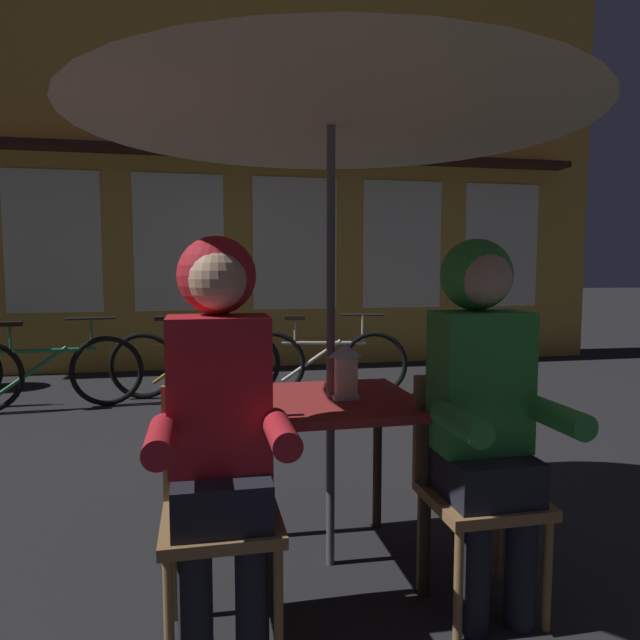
% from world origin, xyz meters
% --- Properties ---
extents(ground_plane, '(60.00, 60.00, 0.00)m').
position_xyz_m(ground_plane, '(0.00, 0.00, 0.00)').
color(ground_plane, '#232326').
extents(cafe_table, '(0.72, 0.72, 0.74)m').
position_xyz_m(cafe_table, '(0.00, 0.00, 0.64)').
color(cafe_table, maroon).
rests_on(cafe_table, ground_plane).
extents(patio_umbrella, '(2.10, 2.10, 2.31)m').
position_xyz_m(patio_umbrella, '(0.00, 0.00, 2.06)').
color(patio_umbrella, '#4C4C51').
rests_on(patio_umbrella, ground_plane).
extents(lantern, '(0.11, 0.11, 0.23)m').
position_xyz_m(lantern, '(0.06, -0.02, 0.86)').
color(lantern, white).
rests_on(lantern, cafe_table).
extents(chair_left, '(0.40, 0.40, 0.87)m').
position_xyz_m(chair_left, '(-0.48, -0.37, 0.49)').
color(chair_left, olive).
rests_on(chair_left, ground_plane).
extents(chair_right, '(0.40, 0.40, 0.87)m').
position_xyz_m(chair_right, '(0.48, -0.37, 0.49)').
color(chair_right, olive).
rests_on(chair_right, ground_plane).
extents(person_left_hooded, '(0.45, 0.56, 1.40)m').
position_xyz_m(person_left_hooded, '(-0.48, -0.43, 0.85)').
color(person_left_hooded, black).
rests_on(person_left_hooded, ground_plane).
extents(person_right_hooded, '(0.45, 0.56, 1.40)m').
position_xyz_m(person_right_hooded, '(0.48, -0.43, 0.85)').
color(person_right_hooded, black).
rests_on(person_right_hooded, ground_plane).
extents(shopfront_building, '(10.00, 0.93, 6.20)m').
position_xyz_m(shopfront_building, '(-0.04, 5.40, 3.09)').
color(shopfront_building, gold).
rests_on(shopfront_building, ground_plane).
extents(bicycle_second, '(1.68, 0.22, 0.84)m').
position_xyz_m(bicycle_second, '(-1.91, 3.20, 0.35)').
color(bicycle_second, black).
rests_on(bicycle_second, ground_plane).
extents(bicycle_third, '(1.68, 0.19, 0.84)m').
position_xyz_m(bicycle_third, '(-0.59, 3.43, 0.35)').
color(bicycle_third, black).
rests_on(bicycle_third, ground_plane).
extents(bicycle_fourth, '(1.65, 0.41, 0.84)m').
position_xyz_m(bicycle_fourth, '(0.66, 3.21, 0.35)').
color(bicycle_fourth, black).
rests_on(bicycle_fourth, ground_plane).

